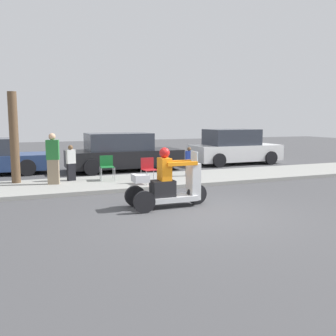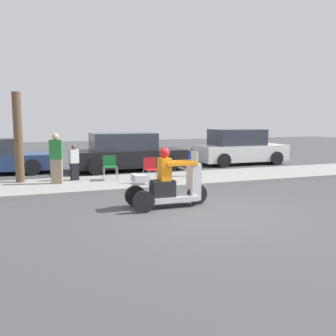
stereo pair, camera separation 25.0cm
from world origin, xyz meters
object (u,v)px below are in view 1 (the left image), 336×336
(folding_chair_set_back, at_px, (107,165))
(parked_car_lot_left, at_px, (234,148))
(spectator_near_curb, at_px, (71,163))
(spectator_mid_group, at_px, (189,162))
(folding_chair_curbside, at_px, (149,168))
(motorcycle_trike, at_px, (169,186))
(parked_car_lot_center, at_px, (122,153))
(spectator_with_child, at_px, (53,160))
(tree_trunk, at_px, (14,138))

(folding_chair_set_back, height_order, parked_car_lot_left, parked_car_lot_left)
(folding_chair_set_back, bearing_deg, parked_car_lot_left, 24.77)
(spectator_near_curb, height_order, spectator_mid_group, spectator_near_curb)
(folding_chair_curbside, bearing_deg, spectator_near_curb, 146.43)
(spectator_mid_group, bearing_deg, motorcycle_trike, -121.48)
(parked_car_lot_center, height_order, parked_car_lot_left, parked_car_lot_left)
(motorcycle_trike, height_order, spectator_with_child, spectator_with_child)
(folding_chair_set_back, bearing_deg, spectator_near_curb, 165.84)
(parked_car_lot_left, distance_m, tree_trunk, 10.23)
(spectator_mid_group, xyz_separation_m, tree_trunk, (-5.83, 0.76, 0.95))
(spectator_near_curb, xyz_separation_m, parked_car_lot_left, (8.12, 2.92, 0.09))
(parked_car_lot_center, bearing_deg, folding_chair_set_back, -114.27)
(motorcycle_trike, xyz_separation_m, parked_car_lot_left, (6.29, 7.19, 0.25))
(tree_trunk, bearing_deg, folding_chair_set_back, -10.25)
(spectator_mid_group, bearing_deg, spectator_with_child, 179.56)
(folding_chair_set_back, relative_size, parked_car_lot_center, 0.17)
(spectator_near_curb, relative_size, folding_chair_curbside, 1.46)
(parked_car_lot_left, bearing_deg, folding_chair_set_back, -155.23)
(motorcycle_trike, xyz_separation_m, spectator_near_curb, (-1.82, 4.26, 0.16))
(spectator_mid_group, bearing_deg, spectator_near_curb, 172.70)
(spectator_with_child, bearing_deg, folding_chair_set_back, 6.49)
(parked_car_lot_center, bearing_deg, motorcycle_trike, -95.35)
(spectator_near_curb, relative_size, tree_trunk, 0.41)
(spectator_with_child, relative_size, parked_car_lot_left, 0.37)
(tree_trunk, bearing_deg, folding_chair_curbside, -23.42)
(spectator_with_child, distance_m, folding_chair_set_back, 1.79)
(spectator_with_child, bearing_deg, spectator_mid_group, -0.44)
(motorcycle_trike, height_order, folding_chair_set_back, motorcycle_trike)
(spectator_near_curb, xyz_separation_m, folding_chair_set_back, (1.15, -0.29, -0.07))
(spectator_near_curb, distance_m, spectator_mid_group, 4.14)
(tree_trunk, bearing_deg, parked_car_lot_center, 29.86)
(spectator_with_child, xyz_separation_m, parked_car_lot_left, (8.73, 3.41, -0.12))
(parked_car_lot_left, height_order, tree_trunk, tree_trunk)
(folding_chair_curbside, height_order, parked_car_lot_left, parked_car_lot_left)
(motorcycle_trike, relative_size, spectator_with_child, 1.28)
(folding_chair_curbside, relative_size, tree_trunk, 0.28)
(tree_trunk, bearing_deg, spectator_with_child, -32.93)
(spectator_near_curb, height_order, parked_car_lot_center, parked_car_lot_center)
(spectator_with_child, height_order, tree_trunk, tree_trunk)
(spectator_with_child, distance_m, parked_car_lot_center, 4.39)
(motorcycle_trike, height_order, spectator_near_curb, motorcycle_trike)
(spectator_near_curb, relative_size, spectator_mid_group, 1.14)
(folding_chair_set_back, bearing_deg, parked_car_lot_center, 65.73)
(motorcycle_trike, bearing_deg, folding_chair_set_back, 99.62)
(spectator_with_child, distance_m, folding_chair_curbside, 3.03)
(folding_chair_set_back, relative_size, folding_chair_curbside, 1.00)
(motorcycle_trike, height_order, spectator_mid_group, motorcycle_trike)
(spectator_mid_group, height_order, folding_chair_curbside, spectator_mid_group)
(parked_car_lot_left, bearing_deg, folding_chair_curbside, -143.08)
(spectator_near_curb, height_order, folding_chair_set_back, spectator_near_curb)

